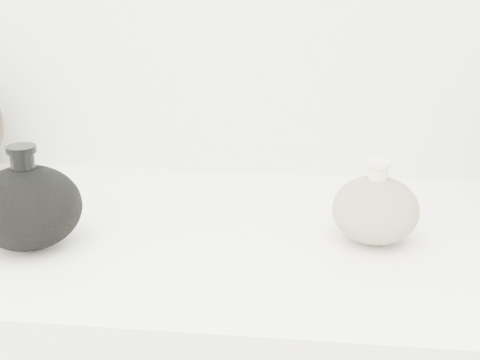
# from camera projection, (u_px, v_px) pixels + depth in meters

# --- Properties ---
(black_gourd_vase) EXTENTS (0.15, 0.15, 0.13)m
(black_gourd_vase) POSITION_uv_depth(u_px,v_px,m) (28.00, 206.00, 0.83)
(black_gourd_vase) COLOR black
(black_gourd_vase) RESTS_ON display_counter
(cream_gourd_vase) EXTENTS (0.14, 0.14, 0.11)m
(cream_gourd_vase) POSITION_uv_depth(u_px,v_px,m) (376.00, 209.00, 0.85)
(cream_gourd_vase) COLOR #C2AF9B
(cream_gourd_vase) RESTS_ON display_counter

